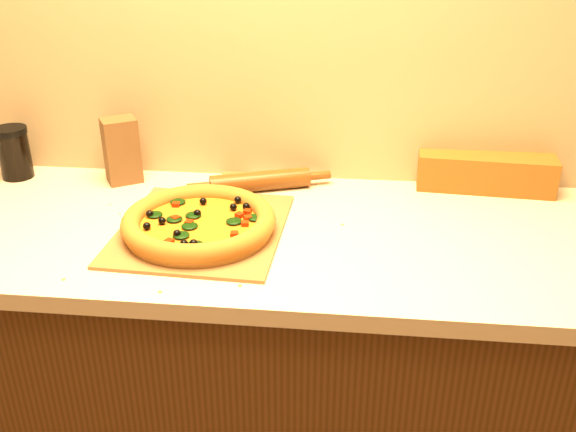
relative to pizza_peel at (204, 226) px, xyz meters
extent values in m
plane|color=#9E8460|center=(0.11, 0.34, 0.45)|extent=(4.00, 0.00, 4.00)
cube|color=#43280E|center=(0.11, 0.01, -0.47)|extent=(2.80, 0.65, 0.86)
cube|color=beige|center=(0.11, 0.01, -0.02)|extent=(2.84, 0.68, 0.04)
cube|color=brown|center=(0.00, -0.02, 0.00)|extent=(0.40, 0.44, 0.01)
cube|color=brown|center=(0.01, 0.26, 0.00)|extent=(0.07, 0.17, 0.01)
cylinder|color=#C87432|center=(0.00, -0.04, 0.01)|extent=(0.34, 0.34, 0.02)
cylinder|color=orange|center=(0.00, -0.04, 0.03)|extent=(0.28, 0.28, 0.01)
torus|color=brown|center=(0.00, -0.04, 0.03)|extent=(0.36, 0.36, 0.04)
ellipsoid|color=black|center=(0.05, -0.01, 0.03)|extent=(0.04, 0.04, 0.01)
sphere|color=black|center=(-0.04, -0.06, 0.04)|extent=(0.02, 0.02, 0.02)
cube|color=maroon|center=(0.02, -0.09, 0.03)|extent=(0.02, 0.02, 0.01)
cylinder|color=black|center=(-0.13, -0.13, 0.00)|extent=(0.03, 0.03, 0.01)
cylinder|color=#603210|center=(0.10, 0.23, 0.02)|extent=(0.27, 0.14, 0.05)
cylinder|color=#603210|center=(0.26, 0.29, 0.02)|extent=(0.07, 0.04, 0.02)
cylinder|color=#603210|center=(-0.05, 0.18, 0.02)|extent=(0.07, 0.04, 0.02)
cube|color=brown|center=(0.71, 0.31, 0.05)|extent=(0.37, 0.14, 0.10)
cube|color=brown|center=(-0.28, 0.26, 0.09)|extent=(0.11, 0.11, 0.18)
cylinder|color=black|center=(-0.59, 0.25, 0.06)|extent=(0.09, 0.09, 0.13)
cylinder|color=black|center=(-0.59, 0.25, 0.13)|extent=(0.09, 0.09, 0.02)
camera|label=1|loc=(0.35, -1.34, 0.70)|focal=40.00mm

